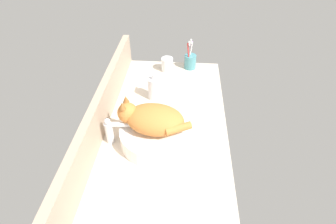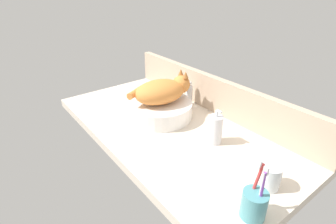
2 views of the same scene
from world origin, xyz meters
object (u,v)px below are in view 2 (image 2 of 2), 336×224
at_px(sink_basin, 160,109).
at_px(cat, 162,91).
at_px(soap_dispenser, 215,129).
at_px(toothbrush_cup, 254,203).
at_px(water_glass, 269,177).
at_px(faucet, 188,93).

height_order(sink_basin, cat, cat).
relative_size(cat, soap_dispenser, 2.05).
relative_size(toothbrush_cup, water_glass, 2.22).
distance_m(soap_dispenser, water_glass, 0.30).
height_order(soap_dispenser, water_glass, soap_dispenser).
bearing_deg(cat, faucet, 95.18).
relative_size(soap_dispenser, water_glass, 1.83).
xyz_separation_m(toothbrush_cup, water_glass, (-0.04, 0.14, -0.01)).
bearing_deg(soap_dispenser, faucet, 156.83).
bearing_deg(sink_basin, faucet, 94.46).
bearing_deg(water_glass, sink_basin, 179.58).
bearing_deg(faucet, toothbrush_cup, -26.68).
height_order(toothbrush_cup, water_glass, toothbrush_cup).
bearing_deg(toothbrush_cup, sink_basin, 167.44).
bearing_deg(cat, soap_dispenser, 5.90).
height_order(cat, faucet, cat).
distance_m(sink_basin, soap_dispenser, 0.33).
bearing_deg(sink_basin, toothbrush_cup, -12.56).
xyz_separation_m(faucet, water_glass, (0.63, -0.19, -0.03)).
bearing_deg(water_glass, faucet, 162.72).
xyz_separation_m(soap_dispenser, water_glass, (0.29, -0.05, -0.02)).
height_order(faucet, soap_dispenser, soap_dispenser).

